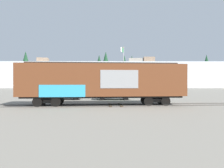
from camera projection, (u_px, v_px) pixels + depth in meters
ground_plane at (114, 105)px, 17.83m from camera, size 260.00×260.00×0.00m
track at (127, 105)px, 17.99m from camera, size 59.98×5.40×0.08m
freight_car at (103, 81)px, 17.80m from camera, size 15.99×3.89×4.28m
flagpole at (123, 64)px, 30.77m from camera, size 0.70×1.51×8.42m
hillside at (112, 76)px, 89.32m from camera, size 129.85×32.30×15.73m
parked_car_black at (65, 94)px, 24.06m from camera, size 4.39×2.22×1.55m
parked_car_green at (113, 93)px, 24.03m from camera, size 4.59×2.17×1.67m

